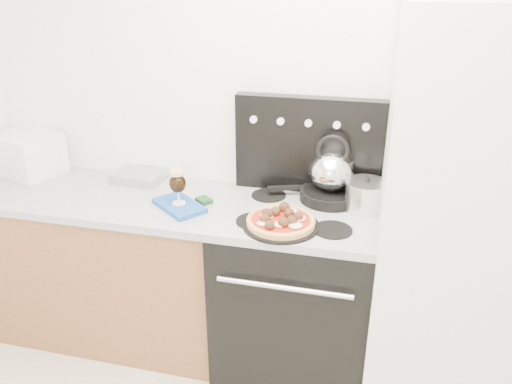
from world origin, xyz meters
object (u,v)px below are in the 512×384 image
(stove_body, at_px, (295,294))
(skillet, at_px, (330,195))
(beer_glass, at_px, (178,187))
(pizza, at_px, (281,220))
(fridge, at_px, (452,225))
(tea_kettle, at_px, (332,168))
(oven_mitt, at_px, (179,206))
(toaster_oven, at_px, (27,153))
(pizza_pan, at_px, (281,225))
(base_cabinet, at_px, (107,266))
(stock_pot, at_px, (366,197))

(stove_body, height_order, skillet, skillet)
(beer_glass, bearing_deg, pizza, -11.40)
(fridge, bearing_deg, pizza, -169.49)
(fridge, xyz_separation_m, tea_kettle, (-0.57, 0.20, 0.15))
(oven_mitt, height_order, skillet, skillet)
(toaster_oven, relative_size, pizza_pan, 1.06)
(base_cabinet, height_order, fridge, fridge)
(fridge, distance_m, toaster_oven, 2.34)
(fridge, bearing_deg, stove_body, 177.95)
(beer_glass, bearing_deg, base_cabinet, 170.96)
(beer_glass, distance_m, pizza, 0.55)
(fridge, distance_m, pizza, 0.77)
(oven_mitt, bearing_deg, toaster_oven, 166.63)
(toaster_oven, height_order, tea_kettle, tea_kettle)
(oven_mitt, distance_m, tea_kettle, 0.79)
(skillet, relative_size, stock_pot, 1.56)
(base_cabinet, height_order, tea_kettle, tea_kettle)
(toaster_oven, bearing_deg, tea_kettle, 17.63)
(oven_mitt, height_order, tea_kettle, tea_kettle)
(tea_kettle, bearing_deg, pizza_pan, -120.68)
(fridge, distance_m, pizza_pan, 0.77)
(stove_body, relative_size, toaster_oven, 2.36)
(pizza_pan, bearing_deg, fridge, 10.51)
(base_cabinet, xyz_separation_m, fridge, (1.80, -0.05, 0.52))
(stove_body, bearing_deg, fridge, -2.05)
(base_cabinet, xyz_separation_m, stock_pot, (1.42, 0.07, 0.56))
(toaster_oven, distance_m, beer_glass, 1.06)
(fridge, relative_size, skillet, 6.25)
(stove_body, distance_m, stock_pot, 0.64)
(oven_mitt, relative_size, beer_glass, 1.55)
(stove_body, height_order, stock_pot, stock_pot)
(oven_mitt, relative_size, pizza_pan, 0.80)
(stove_body, distance_m, beer_glass, 0.83)
(fridge, bearing_deg, oven_mitt, -178.63)
(pizza, bearing_deg, beer_glass, 168.60)
(base_cabinet, distance_m, stock_pot, 1.52)
(pizza, distance_m, stock_pot, 0.45)
(stove_body, bearing_deg, tea_kettle, 52.80)
(base_cabinet, height_order, stock_pot, stock_pot)
(fridge, relative_size, beer_glass, 10.47)
(fridge, bearing_deg, pizza_pan, -169.49)
(toaster_oven, xyz_separation_m, stock_pot, (1.94, -0.09, -0.03))
(oven_mitt, bearing_deg, tea_kettle, 17.57)
(beer_glass, relative_size, pizza_pan, 0.52)
(fridge, xyz_separation_m, pizza_pan, (-0.75, -0.14, -0.02))
(tea_kettle, height_order, stock_pot, tea_kettle)
(pizza_pan, distance_m, stock_pot, 0.45)
(pizza, bearing_deg, skillet, 61.13)
(pizza, bearing_deg, fridge, 10.51)
(fridge, xyz_separation_m, skillet, (-0.57, 0.20, -0.00))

